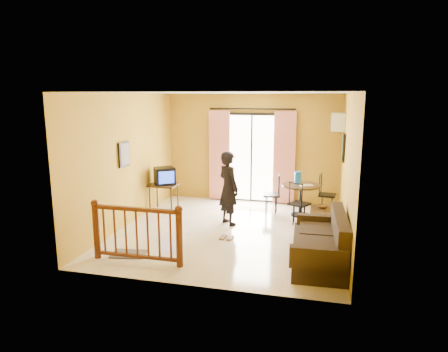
% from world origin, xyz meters
% --- Properties ---
extents(ground, '(5.00, 5.00, 0.00)m').
position_xyz_m(ground, '(0.00, 0.00, 0.00)').
color(ground, beige).
rests_on(ground, ground).
extents(room_shell, '(5.00, 5.00, 5.00)m').
position_xyz_m(room_shell, '(0.00, 0.00, 1.70)').
color(room_shell, white).
rests_on(room_shell, ground).
extents(balcony_door, '(2.25, 0.14, 2.46)m').
position_xyz_m(balcony_door, '(0.00, 2.43, 1.19)').
color(balcony_door, black).
rests_on(balcony_door, ground).
extents(tv_table, '(0.66, 0.55, 0.65)m').
position_xyz_m(tv_table, '(-1.90, 1.09, 0.57)').
color(tv_table, black).
rests_on(tv_table, ground).
extents(television, '(0.61, 0.60, 0.41)m').
position_xyz_m(television, '(-1.87, 1.09, 0.86)').
color(television, black).
rests_on(television, tv_table).
extents(picture_left, '(0.05, 0.42, 0.52)m').
position_xyz_m(picture_left, '(-2.22, -0.20, 1.55)').
color(picture_left, black).
rests_on(picture_left, room_shell).
extents(dining_table, '(0.89, 0.89, 0.74)m').
position_xyz_m(dining_table, '(1.35, 1.45, 0.58)').
color(dining_table, black).
rests_on(dining_table, ground).
extents(water_jug, '(0.15, 0.15, 0.29)m').
position_xyz_m(water_jug, '(1.26, 1.51, 0.88)').
color(water_jug, blue).
rests_on(water_jug, dining_table).
extents(serving_tray, '(0.33, 0.28, 0.02)m').
position_xyz_m(serving_tray, '(1.46, 1.35, 0.75)').
color(serving_tray, beige).
rests_on(serving_tray, dining_table).
extents(dining_chairs, '(1.74, 1.45, 0.95)m').
position_xyz_m(dining_chairs, '(1.32, 1.35, 0.00)').
color(dining_chairs, black).
rests_on(dining_chairs, ground).
extents(air_conditioner, '(0.31, 0.60, 0.40)m').
position_xyz_m(air_conditioner, '(2.09, 1.95, 2.15)').
color(air_conditioner, white).
rests_on(air_conditioner, room_shell).
extents(botanical_print, '(0.05, 0.50, 0.60)m').
position_xyz_m(botanical_print, '(2.22, 1.30, 1.65)').
color(botanical_print, black).
rests_on(botanical_print, room_shell).
extents(coffee_table, '(0.51, 0.93, 0.41)m').
position_xyz_m(coffee_table, '(1.85, 0.55, 0.27)').
color(coffee_table, black).
rests_on(coffee_table, ground).
extents(bowl, '(0.27, 0.27, 0.07)m').
position_xyz_m(bowl, '(1.85, 0.73, 0.44)').
color(bowl, brown).
rests_on(bowl, coffee_table).
extents(sofa, '(0.91, 1.84, 0.87)m').
position_xyz_m(sofa, '(1.86, -1.25, 0.32)').
color(sofa, black).
rests_on(sofa, ground).
extents(standing_person, '(0.69, 0.67, 1.60)m').
position_xyz_m(standing_person, '(-0.14, 0.45, 0.80)').
color(standing_person, black).
rests_on(standing_person, ground).
extents(stair_balustrade, '(1.63, 0.13, 1.04)m').
position_xyz_m(stair_balustrade, '(-1.15, -1.90, 0.56)').
color(stair_balustrade, '#471E0F').
rests_on(stair_balustrade, ground).
extents(doormat, '(0.66, 0.49, 0.02)m').
position_xyz_m(doormat, '(-1.45, -1.64, 0.01)').
color(doormat, '#544A43').
rests_on(doormat, ground).
extents(sandals, '(0.25, 0.25, 0.03)m').
position_xyz_m(sandals, '(0.04, -0.45, 0.01)').
color(sandals, brown).
rests_on(sandals, ground).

